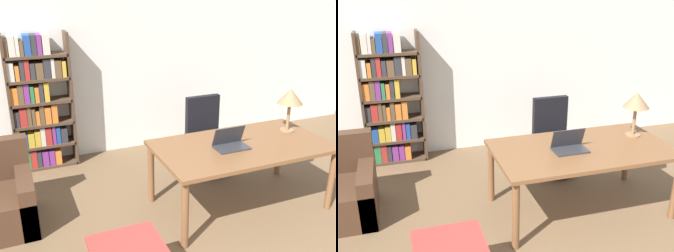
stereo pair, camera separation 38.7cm
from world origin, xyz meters
TOP-DOWN VIEW (x-y plane):
  - wall_back at (0.00, 4.53)m, footprint 8.00×0.06m
  - desk at (0.59, 2.49)m, footprint 1.86×1.02m
  - laptop at (0.44, 2.46)m, footprint 0.35×0.21m
  - table_lamp at (1.29, 2.63)m, footprint 0.28×0.28m
  - office_chair at (0.70, 3.47)m, footprint 0.57×0.57m
  - armchair at (-1.88, 3.11)m, footprint 0.74×0.80m
  - bookshelf at (-1.30, 4.34)m, footprint 0.79×0.28m

SIDE VIEW (x-z plane):
  - armchair at x=-1.88m, z-range -0.14..0.69m
  - office_chair at x=0.70m, z-range -0.07..0.89m
  - desk at x=0.59m, z-range 0.29..1.03m
  - laptop at x=0.44m, z-range 0.68..0.89m
  - bookshelf at x=-1.30m, z-range -0.02..1.76m
  - table_lamp at x=1.29m, z-range 0.88..1.38m
  - wall_back at x=0.00m, z-range 0.00..2.70m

